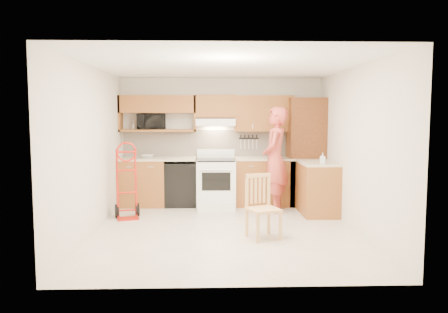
{
  "coord_description": "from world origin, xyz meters",
  "views": [
    {
      "loc": [
        -0.22,
        -6.7,
        1.78
      ],
      "look_at": [
        0.0,
        0.5,
        1.1
      ],
      "focal_mm": 35.71,
      "sensor_mm": 36.0,
      "label": 1
    }
  ],
  "objects_px": {
    "microwave": "(151,122)",
    "person": "(275,160)",
    "dining_chair": "(264,207)",
    "hand_truck": "(127,184)",
    "range": "(216,179)"
  },
  "relations": [
    {
      "from": "microwave",
      "to": "person",
      "type": "xyz_separation_m",
      "value": [
        2.34,
        -0.74,
        -0.68
      ]
    },
    {
      "from": "person",
      "to": "dining_chair",
      "type": "relative_size",
      "value": 2.09
    },
    {
      "from": "range",
      "to": "dining_chair",
      "type": "relative_size",
      "value": 1.19
    },
    {
      "from": "microwave",
      "to": "dining_chair",
      "type": "distance_m",
      "value": 3.39
    },
    {
      "from": "hand_truck",
      "to": "dining_chair",
      "type": "xyz_separation_m",
      "value": [
        2.19,
        -1.33,
        -0.13
      ]
    },
    {
      "from": "microwave",
      "to": "person",
      "type": "relative_size",
      "value": 0.29
    },
    {
      "from": "microwave",
      "to": "hand_truck",
      "type": "distance_m",
      "value": 1.62
    },
    {
      "from": "person",
      "to": "dining_chair",
      "type": "bearing_deg",
      "value": 1.95
    },
    {
      "from": "range",
      "to": "hand_truck",
      "type": "relative_size",
      "value": 0.92
    },
    {
      "from": "microwave",
      "to": "person",
      "type": "height_order",
      "value": "person"
    },
    {
      "from": "microwave",
      "to": "range",
      "type": "xyz_separation_m",
      "value": [
        1.26,
        -0.33,
        -1.1
      ]
    },
    {
      "from": "person",
      "to": "range",
      "type": "bearing_deg",
      "value": -95.7
    },
    {
      "from": "microwave",
      "to": "person",
      "type": "distance_m",
      "value": 2.54
    },
    {
      "from": "microwave",
      "to": "dining_chair",
      "type": "bearing_deg",
      "value": -59.01
    },
    {
      "from": "microwave",
      "to": "range",
      "type": "height_order",
      "value": "microwave"
    }
  ]
}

